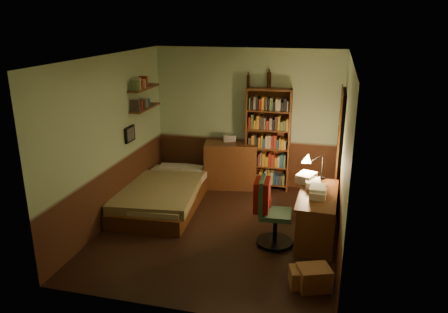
% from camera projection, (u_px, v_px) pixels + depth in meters
% --- Properties ---
extents(floor, '(3.50, 4.00, 0.02)m').
position_uv_depth(floor, '(220.00, 229.00, 6.75)').
color(floor, black).
rests_on(floor, ground).
extents(ceiling, '(3.50, 4.00, 0.02)m').
position_uv_depth(ceiling, '(220.00, 57.00, 5.94)').
color(ceiling, silver).
rests_on(ceiling, wall_back).
extents(wall_back, '(3.50, 0.02, 2.60)m').
position_uv_depth(wall_back, '(247.00, 118.00, 8.20)').
color(wall_back, '#9DBA90').
rests_on(wall_back, ground).
extents(wall_left, '(0.02, 4.00, 2.60)m').
position_uv_depth(wall_left, '(110.00, 141.00, 6.76)').
color(wall_left, '#9DBA90').
rests_on(wall_left, ground).
extents(wall_right, '(0.02, 4.00, 2.60)m').
position_uv_depth(wall_right, '(345.00, 158.00, 5.94)').
color(wall_right, '#9DBA90').
rests_on(wall_right, ground).
extents(wall_front, '(3.50, 0.02, 2.60)m').
position_uv_depth(wall_front, '(171.00, 204.00, 4.49)').
color(wall_front, '#9DBA90').
rests_on(wall_front, ground).
extents(doorway, '(0.06, 0.90, 2.00)m').
position_uv_depth(doorway, '(340.00, 151.00, 7.24)').
color(doorway, black).
rests_on(doorway, ground).
extents(door_trim, '(0.02, 0.98, 2.08)m').
position_uv_depth(door_trim, '(338.00, 151.00, 7.25)').
color(door_trim, '#4A2710').
rests_on(door_trim, ground).
extents(bed, '(1.35, 2.32, 0.67)m').
position_uv_depth(bed, '(163.00, 186.00, 7.54)').
color(bed, '#788F50').
rests_on(bed, ground).
extents(dresser, '(1.05, 0.65, 0.87)m').
position_uv_depth(dresser, '(231.00, 165.00, 8.30)').
color(dresser, '#583018').
rests_on(dresser, ground).
extents(mini_stereo, '(0.28, 0.25, 0.12)m').
position_uv_depth(mini_stereo, '(229.00, 138.00, 8.28)').
color(mini_stereo, '#B2B2B7').
rests_on(mini_stereo, dresser).
extents(bookshelf, '(0.83, 0.29, 1.91)m').
position_uv_depth(bookshelf, '(268.00, 140.00, 8.06)').
color(bookshelf, '#583018').
rests_on(bookshelf, ground).
extents(bottle_left, '(0.06, 0.06, 0.21)m').
position_uv_depth(bottle_left, '(248.00, 81.00, 7.93)').
color(bottle_left, black).
rests_on(bottle_left, bookshelf).
extents(bottle_right, '(0.08, 0.08, 0.27)m').
position_uv_depth(bottle_right, '(269.00, 80.00, 7.83)').
color(bottle_right, black).
rests_on(bottle_right, bookshelf).
extents(desk, '(0.58, 1.32, 0.70)m').
position_uv_depth(desk, '(317.00, 216.00, 6.40)').
color(desk, '#583018').
rests_on(desk, ground).
extents(paper_stack, '(0.33, 0.38, 0.13)m').
position_uv_depth(paper_stack, '(306.00, 177.00, 6.74)').
color(paper_stack, silver).
rests_on(paper_stack, desk).
extents(desk_lamp, '(0.25, 0.25, 0.64)m').
position_uv_depth(desk_lamp, '(323.00, 159.00, 6.79)').
color(desk_lamp, black).
rests_on(desk_lamp, desk).
extents(office_chair, '(0.60, 0.54, 1.15)m').
position_uv_depth(office_chair, '(276.00, 208.00, 6.13)').
color(office_chair, '#305540').
rests_on(office_chair, ground).
extents(red_jacket, '(0.29, 0.42, 0.44)m').
position_uv_depth(red_jacket, '(260.00, 147.00, 6.18)').
color(red_jacket, maroon).
rests_on(red_jacket, office_chair).
extents(wall_shelf_lower, '(0.20, 0.90, 0.03)m').
position_uv_depth(wall_shelf_lower, '(145.00, 108.00, 7.65)').
color(wall_shelf_lower, '#583018').
rests_on(wall_shelf_lower, wall_left).
extents(wall_shelf_upper, '(0.20, 0.90, 0.03)m').
position_uv_depth(wall_shelf_upper, '(144.00, 88.00, 7.54)').
color(wall_shelf_upper, '#583018').
rests_on(wall_shelf_upper, wall_left).
extents(framed_picture, '(0.04, 0.32, 0.26)m').
position_uv_depth(framed_picture, '(130.00, 134.00, 7.32)').
color(framed_picture, black).
rests_on(framed_picture, wall_left).
extents(cardboard_box_a, '(0.46, 0.42, 0.28)m').
position_uv_depth(cardboard_box_a, '(314.00, 278.00, 5.25)').
color(cardboard_box_a, '#A27348').
rests_on(cardboard_box_a, ground).
extents(cardboard_box_b, '(0.38, 0.34, 0.23)m').
position_uv_depth(cardboard_box_b, '(303.00, 277.00, 5.30)').
color(cardboard_box_b, '#A27348').
rests_on(cardboard_box_b, ground).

